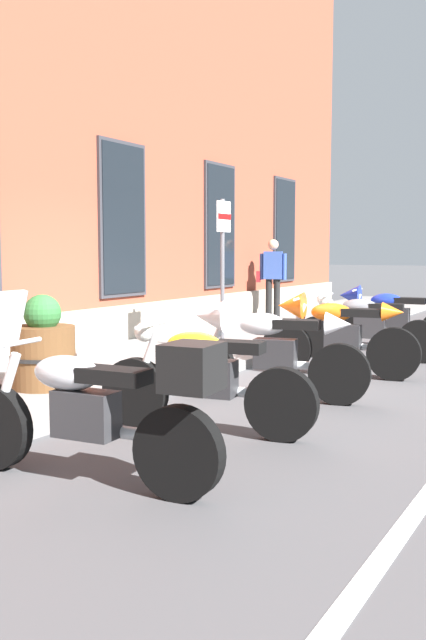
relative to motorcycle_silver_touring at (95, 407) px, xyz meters
The scene contains 11 objects.
ground_plane 4.13m from the motorcycle_silver_touring, 16.94° to the left, with size 140.00×140.00×0.00m, color #424244.
sidewalk 4.71m from the motorcycle_silver_touring, 33.30° to the left, with size 28.83×2.76×0.13m, color slate.
motorcycle_silver_touring is the anchor object (origin of this frame).
motorcycle_yellow_naked 1.54m from the motorcycle_silver_touring, ahead, with size 0.63×2.00×0.96m.
motorcycle_white_sport 3.05m from the motorcycle_silver_touring, ahead, with size 0.69×2.09×1.06m.
motorcycle_orange_sport 4.72m from the motorcycle_silver_touring, ahead, with size 0.62×2.02×1.07m.
motorcycle_grey_naked 6.22m from the motorcycle_silver_touring, ahead, with size 0.65×2.10×0.97m.
motorcycle_blue_sport 7.72m from the motorcycle_silver_touring, ahead, with size 0.62×2.17×1.02m.
pedestrian_blue_top 10.75m from the motorcycle_silver_touring, 18.30° to the left, with size 0.33×0.64×1.71m.
parking_sign 5.61m from the motorcycle_silver_touring, 19.79° to the left, with size 0.36×0.07×2.20m.
barrel_planter 2.92m from the motorcycle_silver_touring, 50.03° to the left, with size 0.71×0.71×1.00m.
Camera 1 is at (-7.47, -4.13, 1.59)m, focal length 38.63 mm.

